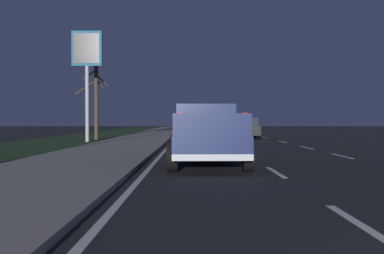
% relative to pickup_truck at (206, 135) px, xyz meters
% --- Properties ---
extents(ground, '(144.00, 144.00, 0.00)m').
position_rel_pickup_truck_xyz_m(ground, '(15.72, -3.51, -0.91)').
color(ground, black).
extents(sidewalk_shoulder, '(108.00, 4.00, 0.12)m').
position_rel_pickup_truck_xyz_m(sidewalk_shoulder, '(15.72, 3.94, -0.85)').
color(sidewalk_shoulder, gray).
rests_on(sidewalk_shoulder, ground).
extents(grass_verge, '(108.00, 6.00, 0.01)m').
position_rel_pickup_truck_xyz_m(grass_verge, '(15.72, 8.94, -0.91)').
color(grass_verge, '#1E3819').
rests_on(grass_verge, ground).
extents(lane_markings, '(108.00, 7.04, 0.01)m').
position_rel_pickup_truck_xyz_m(lane_markings, '(18.18, -0.42, -0.91)').
color(lane_markings, silver).
rests_on(lane_markings, ground).
extents(pickup_truck, '(5.47, 2.36, 1.87)m').
position_rel_pickup_truck_xyz_m(pickup_truck, '(0.00, 0.00, 0.00)').
color(pickup_truck, '#141E4C').
rests_on(pickup_truck, ground).
extents(sedan_black, '(4.43, 2.06, 1.54)m').
position_rel_pickup_truck_xyz_m(sedan_black, '(19.14, -3.49, -0.13)').
color(sedan_black, black).
rests_on(sedan_black, ground).
extents(sedan_tan, '(4.40, 2.02, 1.54)m').
position_rel_pickup_truck_xyz_m(sedan_tan, '(17.10, 0.14, -0.13)').
color(sedan_tan, '#9E845B').
rests_on(sedan_tan, ground).
extents(gas_price_sign, '(0.27, 1.90, 6.97)m').
position_rel_pickup_truck_xyz_m(gas_price_sign, '(14.24, 7.04, 4.33)').
color(gas_price_sign, '#99999E').
rests_on(gas_price_sign, ground).
extents(bare_tree_far, '(1.31, 2.25, 5.57)m').
position_rel_pickup_truck_xyz_m(bare_tree_far, '(17.05, 7.09, 2.01)').
color(bare_tree_far, '#423323').
rests_on(bare_tree_far, ground).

